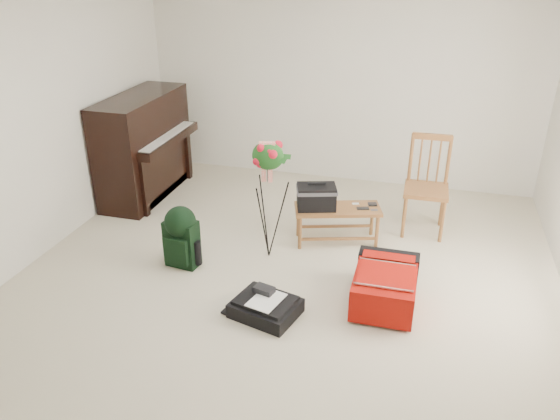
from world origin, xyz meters
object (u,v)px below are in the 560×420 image
(black_duffel, at_px, (266,306))
(green_backpack, at_px, (181,234))
(bench, at_px, (323,199))
(flower_stand, at_px, (268,201))
(red_suitcase, at_px, (386,282))
(dining_chair, at_px, (427,187))
(piano, at_px, (145,148))

(black_duffel, relative_size, green_backpack, 1.00)
(black_duffel, height_order, green_backpack, green_backpack)
(bench, relative_size, green_backpack, 1.53)
(green_backpack, relative_size, flower_stand, 0.50)
(bench, bearing_deg, green_backpack, -161.48)
(red_suitcase, distance_m, flower_stand, 1.36)
(dining_chair, distance_m, green_backpack, 2.63)
(red_suitcase, relative_size, flower_stand, 0.62)
(bench, distance_m, green_backpack, 1.50)
(black_duffel, distance_m, flower_stand, 1.12)
(red_suitcase, xyz_separation_m, flower_stand, (-1.20, 0.45, 0.43))
(piano, xyz_separation_m, red_suitcase, (3.12, -1.55, -0.42))
(black_duffel, distance_m, green_backpack, 1.19)
(piano, bearing_deg, red_suitcase, -26.44)
(black_duffel, xyz_separation_m, flower_stand, (-0.26, 0.95, 0.53))
(green_backpack, bearing_deg, bench, 42.94)
(bench, relative_size, red_suitcase, 1.22)
(black_duffel, bearing_deg, piano, 151.54)
(bench, relative_size, black_duffel, 1.53)
(bench, distance_m, red_suitcase, 1.24)
(piano, xyz_separation_m, black_duffel, (2.17, -2.05, -0.52))
(bench, height_order, green_backpack, bench)
(bench, height_order, flower_stand, flower_stand)
(bench, height_order, red_suitcase, bench)
(dining_chair, bearing_deg, flower_stand, -146.62)
(black_duffel, xyz_separation_m, green_backpack, (-1.02, 0.56, 0.26))
(piano, relative_size, flower_stand, 1.20)
(piano, bearing_deg, black_duffel, -43.39)
(black_duffel, bearing_deg, dining_chair, 73.09)
(flower_stand, bearing_deg, dining_chair, 21.70)
(green_backpack, height_order, flower_stand, flower_stand)
(red_suitcase, bearing_deg, piano, 153.21)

